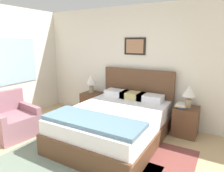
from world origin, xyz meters
TOP-DOWN VIEW (x-y plane):
  - wall_back at (-0.00, 2.97)m, footprint 7.45×0.09m
  - wall_left at (-2.55, 1.47)m, footprint 0.08×5.34m
  - area_rug_bedside at (1.12, 1.37)m, footprint 0.86×1.49m
  - bed at (0.07, 1.81)m, footprint 1.66×2.19m
  - armchair at (-1.77, 0.95)m, footprint 0.90×0.87m
  - nightstand_near_window at (-1.06, 2.66)m, footprint 0.46×0.48m
  - nightstand_by_door at (1.19, 2.66)m, footprint 0.46×0.48m
  - table_lamp_near_window at (-1.08, 2.65)m, footprint 0.25×0.25m
  - table_lamp_by_door at (1.21, 2.65)m, footprint 0.25×0.25m
  - book_thick_bottom at (1.09, 2.62)m, footprint 0.20×0.24m
  - book_hardcover_middle at (1.09, 2.62)m, footprint 0.22×0.25m
  - book_novel_upper at (1.09, 2.62)m, footprint 0.17×0.24m

SIDE VIEW (x-z plane):
  - area_rug_bedside at x=1.12m, z-range 0.00..0.01m
  - armchair at x=-1.77m, z-range -0.14..0.71m
  - nightstand_near_window at x=-1.06m, z-range 0.00..0.57m
  - nightstand_by_door at x=1.19m, z-range 0.00..0.57m
  - bed at x=0.07m, z-range -0.28..0.94m
  - book_thick_bottom at x=1.09m, z-range 0.57..0.60m
  - book_hardcover_middle at x=1.09m, z-range 0.60..0.62m
  - book_novel_upper at x=1.09m, z-range 0.62..0.65m
  - table_lamp_near_window at x=-1.08m, z-range 0.65..1.10m
  - table_lamp_by_door at x=1.21m, z-range 0.65..1.10m
  - wall_back at x=0.00m, z-range 0.00..2.60m
  - wall_left at x=-2.55m, z-range 0.00..2.60m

